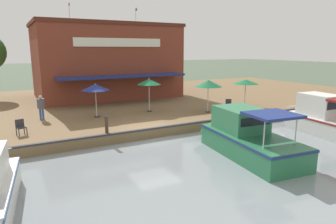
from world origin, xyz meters
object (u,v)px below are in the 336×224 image
at_px(mooring_post, 107,125).
at_px(patio_umbrella_back_row, 208,83).
at_px(waterfront_restaurant, 106,61).
at_px(patio_umbrella_near_quay_edge, 95,87).
at_px(person_mid_patio, 41,105).
at_px(motorboat_second_along, 322,119).
at_px(motorboat_far_downstream, 243,136).
at_px(cafe_chair_mid_patio, 229,104).
at_px(cafe_chair_facing_river, 21,126).
at_px(patio_umbrella_far_corner, 246,82).
at_px(patio_umbrella_by_entrance, 149,82).

bearing_deg(mooring_post, patio_umbrella_back_row, 104.80).
xyz_separation_m(waterfront_restaurant, patio_umbrella_near_quay_edge, (8.85, -3.50, -1.39)).
bearing_deg(person_mid_patio, waterfront_restaurant, 139.41).
height_order(person_mid_patio, mooring_post, person_mid_patio).
relative_size(motorboat_second_along, mooring_post, 6.22).
bearing_deg(motorboat_far_downstream, cafe_chair_mid_patio, 145.48).
distance_m(waterfront_restaurant, cafe_chair_facing_river, 14.20).
bearing_deg(cafe_chair_facing_river, waterfront_restaurant, 143.80).
relative_size(cafe_chair_mid_patio, motorboat_far_downstream, 0.13).
height_order(patio_umbrella_far_corner, cafe_chair_mid_patio, patio_umbrella_far_corner).
height_order(patio_umbrella_near_quay_edge, motorboat_far_downstream, patio_umbrella_near_quay_edge).
bearing_deg(motorboat_second_along, patio_umbrella_back_row, -148.14).
relative_size(patio_umbrella_near_quay_edge, patio_umbrella_by_entrance, 0.93).
bearing_deg(waterfront_restaurant, cafe_chair_facing_river, -36.20).
bearing_deg(cafe_chair_mid_patio, patio_umbrella_back_row, -97.38).
distance_m(cafe_chair_facing_river, person_mid_patio, 3.55).
relative_size(cafe_chair_mid_patio, cafe_chair_facing_river, 1.00).
height_order(waterfront_restaurant, mooring_post, waterfront_restaurant).
bearing_deg(patio_umbrella_back_row, motorboat_second_along, 31.86).
relative_size(cafe_chair_facing_river, motorboat_far_downstream, 0.13).
distance_m(patio_umbrella_far_corner, cafe_chair_facing_river, 16.29).
height_order(cafe_chair_mid_patio, motorboat_far_downstream, motorboat_far_downstream).
bearing_deg(patio_umbrella_by_entrance, patio_umbrella_near_quay_edge, -89.87).
distance_m(waterfront_restaurant, motorboat_second_along, 19.35).
xyz_separation_m(waterfront_restaurant, motorboat_far_downstream, (17.72, 1.37, -3.13)).
height_order(waterfront_restaurant, cafe_chair_facing_river, waterfront_restaurant).
relative_size(patio_umbrella_back_row, motorboat_far_downstream, 0.36).
xyz_separation_m(patio_umbrella_near_quay_edge, patio_umbrella_by_entrance, (-0.01, 3.91, 0.17)).
xyz_separation_m(motorboat_second_along, mooring_post, (-4.14, -12.10, 0.19)).
relative_size(patio_umbrella_far_corner, motorboat_second_along, 0.35).
bearing_deg(patio_umbrella_near_quay_edge, mooring_post, -8.38).
relative_size(patio_umbrella_near_quay_edge, mooring_post, 2.25).
xyz_separation_m(waterfront_restaurant, person_mid_patio, (7.98, -6.84, -2.41)).
relative_size(patio_umbrella_near_quay_edge, patio_umbrella_far_corner, 1.03).
xyz_separation_m(patio_umbrella_near_quay_edge, patio_umbrella_back_row, (2.22, 7.54, 0.08)).
relative_size(patio_umbrella_near_quay_edge, person_mid_patio, 1.42).
bearing_deg(patio_umbrella_far_corner, patio_umbrella_near_quay_edge, -98.61).
bearing_deg(waterfront_restaurant, mooring_post, -17.41).
xyz_separation_m(waterfront_restaurant, mooring_post, (13.24, -4.15, -2.89)).
bearing_deg(patio_umbrella_by_entrance, patio_umbrella_back_row, 58.36).
relative_size(patio_umbrella_near_quay_edge, motorboat_second_along, 0.36).
xyz_separation_m(cafe_chair_mid_patio, motorboat_second_along, (6.07, 2.16, -0.15)).
distance_m(waterfront_restaurant, person_mid_patio, 10.78).
bearing_deg(cafe_chair_facing_river, patio_umbrella_by_entrance, 105.37).
height_order(cafe_chair_mid_patio, person_mid_patio, person_mid_patio).
xyz_separation_m(cafe_chair_mid_patio, cafe_chair_facing_river, (-0.09, -13.99, 0.00)).
bearing_deg(patio_umbrella_by_entrance, motorboat_second_along, 41.47).
bearing_deg(cafe_chair_mid_patio, motorboat_far_downstream, -34.52).
distance_m(waterfront_restaurant, mooring_post, 14.17).
xyz_separation_m(patio_umbrella_by_entrance, mooring_post, (4.40, -4.56, -1.67)).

